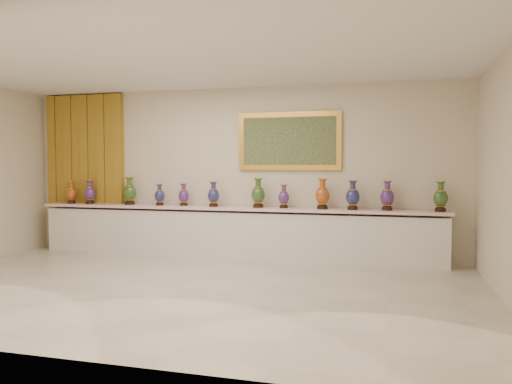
% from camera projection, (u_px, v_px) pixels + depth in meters
% --- Properties ---
extents(ground, '(8.00, 8.00, 0.00)m').
position_uv_depth(ground, '(179.00, 288.00, 6.60)').
color(ground, beige).
rests_on(ground, ground).
extents(room, '(8.00, 8.00, 8.00)m').
position_uv_depth(room, '(115.00, 167.00, 9.49)').
color(room, beige).
rests_on(room, ground).
extents(counter, '(7.28, 0.48, 0.90)m').
position_uv_depth(counter, '(232.00, 233.00, 8.77)').
color(counter, white).
rests_on(counter, ground).
extents(vase_0, '(0.26, 0.26, 0.42)m').
position_uv_depth(vase_0, '(71.00, 193.00, 9.54)').
color(vase_0, black).
rests_on(vase_0, counter).
extents(vase_1, '(0.22, 0.22, 0.45)m').
position_uv_depth(vase_1, '(90.00, 193.00, 9.43)').
color(vase_1, black).
rests_on(vase_1, counter).
extents(vase_2, '(0.26, 0.26, 0.51)m').
position_uv_depth(vase_2, '(130.00, 192.00, 9.26)').
color(vase_2, black).
rests_on(vase_2, counter).
extents(vase_3, '(0.20, 0.20, 0.39)m').
position_uv_depth(vase_3, '(160.00, 196.00, 9.06)').
color(vase_3, black).
rests_on(vase_3, counter).
extents(vase_4, '(0.24, 0.24, 0.40)m').
position_uv_depth(vase_4, '(184.00, 196.00, 8.96)').
color(vase_4, black).
rests_on(vase_4, counter).
extents(vase_5, '(0.25, 0.25, 0.44)m').
position_uv_depth(vase_5, '(214.00, 195.00, 8.77)').
color(vase_5, black).
rests_on(vase_5, counter).
extents(vase_6, '(0.29, 0.29, 0.51)m').
position_uv_depth(vase_6, '(258.00, 194.00, 8.58)').
color(vase_6, black).
rests_on(vase_6, counter).
extents(vase_7, '(0.19, 0.19, 0.40)m').
position_uv_depth(vase_7, '(284.00, 197.00, 8.49)').
color(vase_7, black).
rests_on(vase_7, counter).
extents(vase_8, '(0.29, 0.29, 0.51)m').
position_uv_depth(vase_8, '(322.00, 195.00, 8.30)').
color(vase_8, black).
rests_on(vase_8, counter).
extents(vase_9, '(0.24, 0.24, 0.48)m').
position_uv_depth(vase_9, '(353.00, 196.00, 8.15)').
color(vase_9, black).
rests_on(vase_9, counter).
extents(vase_10, '(0.26, 0.26, 0.48)m').
position_uv_depth(vase_10, '(387.00, 197.00, 8.06)').
color(vase_10, black).
rests_on(vase_10, counter).
extents(vase_11, '(0.27, 0.27, 0.48)m').
position_uv_depth(vase_11, '(441.00, 198.00, 7.82)').
color(vase_11, black).
rests_on(vase_11, counter).
extents(label_card, '(0.10, 0.06, 0.00)m').
position_uv_depth(label_card, '(185.00, 206.00, 8.82)').
color(label_card, white).
rests_on(label_card, counter).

